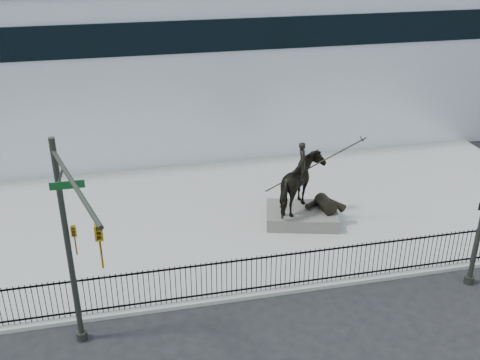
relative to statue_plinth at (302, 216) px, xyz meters
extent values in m
plane|color=black|center=(-2.27, -5.73, -0.44)|extent=(120.00, 120.00, 0.00)
cube|color=gray|center=(-2.27, 1.27, -0.36)|extent=(30.00, 12.00, 0.15)
cube|color=silver|center=(-2.27, 14.27, 4.06)|extent=(44.00, 14.00, 9.00)
cube|color=black|center=(-2.27, -4.48, -0.14)|extent=(22.00, 0.05, 0.05)
cube|color=black|center=(-2.27, -4.48, 1.11)|extent=(22.00, 0.05, 0.05)
cube|color=black|center=(-2.27, -4.48, 0.46)|extent=(22.00, 0.03, 1.50)
cube|color=#504E49|center=(0.00, 0.00, 0.00)|extent=(3.52, 2.84, 0.58)
imported|color=black|center=(0.00, 0.00, 1.51)|extent=(2.64, 2.89, 2.45)
imported|color=black|center=(-0.09, 0.02, 2.64)|extent=(0.54, 0.69, 1.66)
cylinder|color=black|center=(0.33, -0.09, 2.38)|extent=(3.83, 1.08, 2.50)
cylinder|color=#262924|center=(-9.27, -5.53, -0.29)|extent=(0.36, 0.36, 0.30)
cylinder|color=#262924|center=(-9.27, -5.53, 3.06)|extent=(0.18, 0.18, 7.00)
cylinder|color=#262924|center=(-8.67, -7.66, 6.16)|extent=(1.47, 4.84, 0.12)
imported|color=#AC7F13|center=(-8.07, -9.78, 5.53)|extent=(0.18, 0.22, 1.10)
imported|color=#AC7F13|center=(-9.05, -5.53, 3.26)|extent=(0.16, 0.20, 1.00)
cube|color=#0C3F19|center=(-8.91, -6.73, 5.66)|extent=(0.90, 0.03, 0.22)
cylinder|color=#262924|center=(4.73, -5.53, -0.29)|extent=(0.36, 0.36, 0.30)
camera|label=1|loc=(-7.37, -20.50, 12.07)|focal=42.00mm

